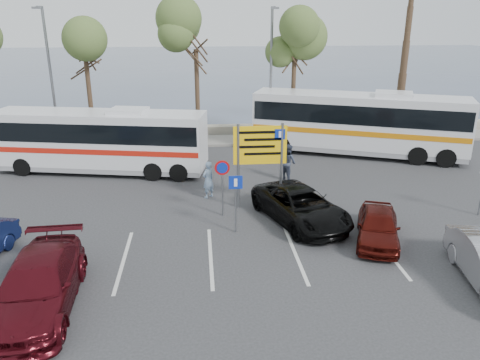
{
  "coord_description": "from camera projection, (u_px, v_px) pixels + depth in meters",
  "views": [
    {
      "loc": [
        -1.46,
        -15.06,
        7.76
      ],
      "look_at": [
        0.16,
        3.0,
        1.29
      ],
      "focal_mm": 35.0,
      "sensor_mm": 36.0,
      "label": 1
    }
  ],
  "objects": [
    {
      "name": "lane_markings",
      "position": [
        212.0,
        256.0,
        15.82
      ],
      "size": [
        12.02,
        4.2,
        0.01
      ],
      "primitive_type": null,
      "color": "silver",
      "rests_on": "ground"
    },
    {
      "name": "car_maroon",
      "position": [
        38.0,
        285.0,
        12.82
      ],
      "size": [
        2.29,
        5.1,
        1.45
      ],
      "primitive_type": "imported",
      "rotation": [
        0.0,
        0.0,
        0.05
      ],
      "color": "#4D0C14",
      "rests_on": "ground"
    },
    {
      "name": "tree_right",
      "position": [
        295.0,
        41.0,
        28.29
      ],
      "size": [
        3.2,
        3.2,
        7.4
      ],
      "color": "#382619",
      "rests_on": "kerb_strip"
    },
    {
      "name": "direction_sign",
      "position": [
        260.0,
        152.0,
        19.12
      ],
      "size": [
        2.2,
        0.12,
        3.6
      ],
      "color": "slate",
      "rests_on": "ground"
    },
    {
      "name": "kerb_strip",
      "position": [
        222.0,
        141.0,
        29.96
      ],
      "size": [
        44.0,
        2.4,
        0.15
      ],
      "primitive_type": "cube",
      "color": "gray",
      "rests_on": "ground"
    },
    {
      "name": "ground",
      "position": [
        243.0,
        242.0,
        16.86
      ],
      "size": [
        120.0,
        120.0,
        0.0
      ],
      "primitive_type": "plane",
      "color": "#2E2E30",
      "rests_on": "ground"
    },
    {
      "name": "seawall",
      "position": [
        221.0,
        130.0,
        31.76
      ],
      "size": [
        48.0,
        0.8,
        0.6
      ],
      "primitive_type": "cube",
      "color": "gray",
      "rests_on": "ground"
    },
    {
      "name": "street_lamp_left",
      "position": [
        50.0,
        71.0,
        27.15
      ],
      "size": [
        0.45,
        1.15,
        8.01
      ],
      "color": "slate",
      "rests_on": "kerb_strip"
    },
    {
      "name": "suv_black",
      "position": [
        301.0,
        206.0,
        18.24
      ],
      "size": [
        3.75,
        5.33,
        1.35
      ],
      "primitive_type": "imported",
      "rotation": [
        0.0,
        0.0,
        0.34
      ],
      "color": "black",
      "rests_on": "ground"
    },
    {
      "name": "coach_bus_right",
      "position": [
        358.0,
        125.0,
        26.77
      ],
      "size": [
        11.94,
        6.77,
        3.69
      ],
      "color": "silver",
      "rests_on": "ground"
    },
    {
      "name": "car_red",
      "position": [
        378.0,
        226.0,
        16.68
      ],
      "size": [
        2.55,
        3.85,
        1.22
      ],
      "primitive_type": "imported",
      "rotation": [
        0.0,
        0.0,
        -0.34
      ],
      "color": "#490E0A",
      "rests_on": "ground"
    },
    {
      "name": "sign_parking",
      "position": [
        236.0,
        196.0,
        17.09
      ],
      "size": [
        0.5,
        0.07,
        2.25
      ],
      "color": "slate",
      "rests_on": "ground"
    },
    {
      "name": "tree_mid",
      "position": [
        195.0,
        33.0,
        27.62
      ],
      "size": [
        3.2,
        3.2,
        8.0
      ],
      "color": "#382619",
      "rests_on": "kerb_strip"
    },
    {
      "name": "tree_left",
      "position": [
        84.0,
        45.0,
        27.29
      ],
      "size": [
        3.2,
        3.2,
        7.2
      ],
      "color": "#382619",
      "rests_on": "kerb_strip"
    },
    {
      "name": "pedestrian_far",
      "position": [
        288.0,
        162.0,
        22.89
      ],
      "size": [
        1.02,
        1.09,
        1.79
      ],
      "primitive_type": "imported",
      "rotation": [
        0.0,
        0.0,
        2.09
      ],
      "color": "#32394B",
      "rests_on": "ground"
    },
    {
      "name": "street_lamp_right",
      "position": [
        271.0,
        69.0,
        28.24
      ],
      "size": [
        0.45,
        1.15,
        8.01
      ],
      "color": "slate",
      "rests_on": "kerb_strip"
    },
    {
      "name": "sign_no_stop",
      "position": [
        222.0,
        179.0,
        18.51
      ],
      "size": [
        0.6,
        0.08,
        2.35
      ],
      "color": "slate",
      "rests_on": "ground"
    },
    {
      "name": "pedestrian_near",
      "position": [
        208.0,
        180.0,
        20.63
      ],
      "size": [
        0.72,
        0.7,
        1.67
      ],
      "primitive_type": "imported",
      "rotation": [
        0.0,
        0.0,
        3.86
      ],
      "color": "#829DBD",
      "rests_on": "ground"
    },
    {
      "name": "sea",
      "position": [
        206.0,
        66.0,
        73.13
      ],
      "size": [
        140.0,
        140.0,
        0.0
      ],
      "primitive_type": "plane",
      "color": "#3C4860",
      "rests_on": "ground"
    },
    {
      "name": "coach_bus_left",
      "position": [
        100.0,
        143.0,
        23.78
      ],
      "size": [
        10.95,
        4.36,
        3.34
      ],
      "color": "silver",
      "rests_on": "ground"
    }
  ]
}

